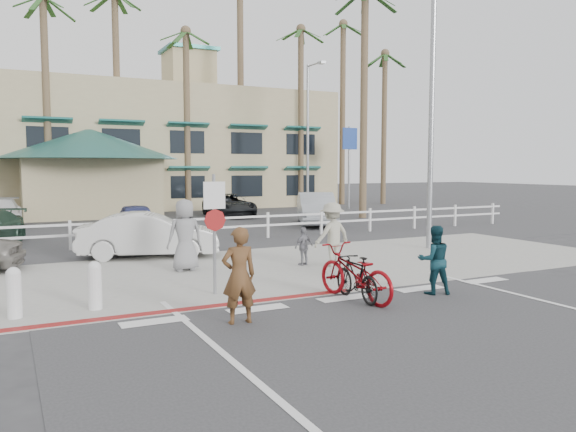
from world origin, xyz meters
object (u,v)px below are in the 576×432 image
bike_black (356,278)px  car_white_sedan (149,235)px  bike_red (355,273)px  sign_post (214,228)px

bike_black → car_white_sedan: (-2.52, 7.48, 0.21)m
bike_red → car_white_sedan: car_white_sedan is taller
car_white_sedan → sign_post: bearing=-161.5°
sign_post → car_white_sedan: 5.68m
sign_post → bike_black: 3.20m
sign_post → bike_black: bearing=-37.5°
sign_post → bike_red: (2.39, -1.82, -0.88)m
bike_black → car_white_sedan: size_ratio=0.38×
car_white_sedan → bike_black: bearing=-144.0°
bike_red → bike_black: bearing=116.6°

